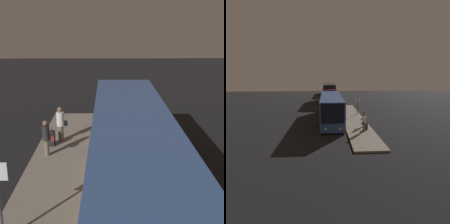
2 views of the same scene
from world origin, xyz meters
TOP-DOWN VIEW (x-y plane):
  - ground at (0.00, 0.00)m, footprint 80.00×80.00m
  - platform at (0.00, 2.99)m, footprint 20.00×2.78m
  - bus_lead at (-0.11, 0.17)m, footprint 11.95×2.83m
  - passenger_boarding at (3.54, 3.70)m, footprint 0.44×0.56m
  - passenger_waiting at (5.33, 3.33)m, footprint 0.64×0.60m
  - suitcase at (4.74, 3.68)m, footprint 0.45×0.23m

SIDE VIEW (x-z plane):
  - ground at x=0.00m, z-range 0.00..0.00m
  - platform at x=0.00m, z-range 0.00..0.15m
  - suitcase at x=4.74m, z-range 0.03..0.98m
  - passenger_boarding at x=3.54m, z-range 0.23..1.89m
  - passenger_waiting at x=5.33m, z-range 0.22..2.00m
  - bus_lead at x=-0.11m, z-range -0.01..3.16m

